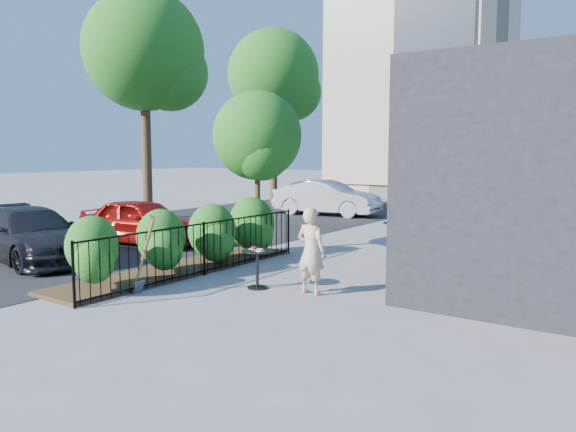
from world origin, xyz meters
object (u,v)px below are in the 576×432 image
Objects in this scene: patio_tree at (258,141)px; car_red at (142,221)px; street_tree_far at (274,81)px; car_silver at (327,198)px; street_tree_near at (144,58)px; woman at (311,251)px; cafe_table at (257,262)px; shovel at (143,259)px; car_darkgrey at (31,235)px.

patio_tree is 4.04m from car_red.
street_tree_far reaches higher than car_silver.
street_tree_near reaches higher than woman.
shovel is at bearing -131.04° from cafe_table.
street_tree_near reaches higher than car_darkgrey.
car_silver is 1.00× the size of car_darkgrey.
street_tree_far is (0.00, 8.00, 0.00)m from street_tree_near.
street_tree_far is at bearing 118.87° from shovel.
car_silver is at bearing -58.12° from woman.
patio_tree is at bearing -37.82° from woman.
car_red is (4.38, -4.06, -5.29)m from street_tree_near.
woman is at bearing -28.57° from street_tree_near.
patio_tree reaches higher than cafe_table.
shovel is at bearing -88.26° from car_darkgrey.
shovel reaches higher than car_darkgrey.
car_red is at bearing 170.90° from car_silver.
car_silver is at bearing 106.96° from shovel.
street_tree_far is 13.88m from car_red.
street_tree_far is 1.96× the size of car_silver.
car_darkgrey is (-4.54, 0.62, -0.03)m from shovel.
car_silver is (4.81, -3.04, -5.22)m from street_tree_far.
street_tree_near is 1.96× the size of car_silver.
street_tree_near is at bearing 39.85° from car_red.
cafe_table is at bearing -54.88° from street_tree_far.
cafe_table is 0.18× the size of car_silver.
shovel is at bearing -77.84° from patio_tree.
street_tree_near is 12.97m from cafe_table.
woman is at bearing -71.27° from car_darkgrey.
patio_tree is 5.71m from car_darkgrey.
cafe_table is (10.00, -6.22, -5.43)m from street_tree_near.
street_tree_near is 12.77m from shovel.
car_silver is (-6.22, 10.96, -0.07)m from woman.
street_tree_near reaches higher than shovel.
street_tree_near is (-7.70, 3.20, 3.15)m from patio_tree.
car_red is at bearing -70.04° from street_tree_far.
shovel is (-2.35, -1.74, -0.13)m from woman.
car_silver is at bearing 109.53° from patio_tree.
shovel is at bearing -61.13° from street_tree_far.
patio_tree reaches higher than car_silver.
shovel reaches higher than car_red.
car_silver is at bearing 114.93° from cafe_table.
patio_tree reaches higher than car_red.
street_tree_far is at bearing 51.29° from car_silver.
patio_tree is at bearing -55.49° from street_tree_far.
street_tree_near is 9.80m from car_darkgrey.
cafe_table is 5.93m from car_darkgrey.
street_tree_near is 13.57m from woman.
street_tree_far is 10.92× the size of cafe_table.
shovel is 0.34× the size of car_silver.
street_tree_far reaches higher than car_darkgrey.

